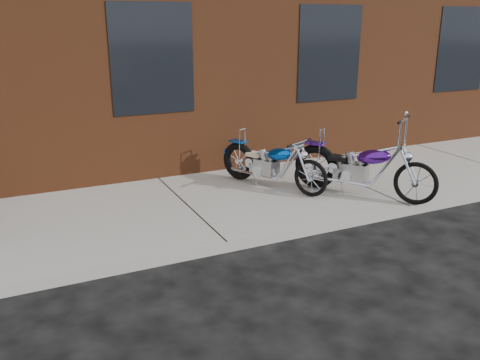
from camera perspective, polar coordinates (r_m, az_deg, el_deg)
ground at (r=6.48m, az=-1.45°, el=-8.16°), size 120.00×120.00×0.00m
sidewalk at (r=7.74m, az=-5.96°, el=-3.28°), size 22.00×3.00×0.15m
chopper_purple at (r=8.19m, az=13.30°, el=1.12°), size 1.38×1.96×1.29m
chopper_blue at (r=8.40m, az=3.42°, el=1.68°), size 1.00×1.91×0.90m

